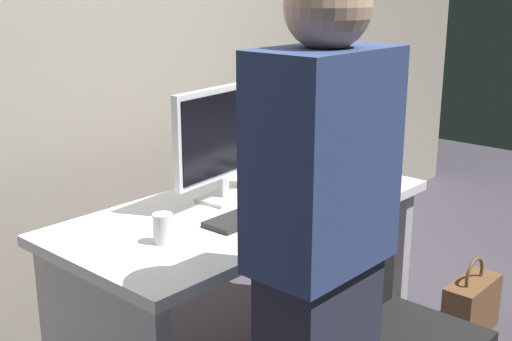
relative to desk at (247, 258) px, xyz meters
The scene contains 10 objects.
wall_back 1.29m from the desk, 90.00° to the left, with size 6.40×0.10×3.00m, color #9E9384.
desk is the anchor object (origin of this frame).
person_at_desk 0.88m from the desk, 123.06° to the right, with size 0.40×0.24×1.64m.
monitor 0.50m from the desk, 96.48° to the left, with size 0.54×0.16×0.46m.
keyboard 0.27m from the desk, 124.71° to the right, with size 0.43×0.13×0.02m, color #262626.
mouse 0.36m from the desk, 27.58° to the right, with size 0.06×0.10×0.03m, color black.
cup_near_keyboard 0.55m from the desk, behind, with size 0.07×0.07×0.10m, color silver.
book_stack 0.58m from the desk, 12.49° to the left, with size 0.23×0.17×0.09m.
cell_phone 0.53m from the desk, 19.83° to the right, with size 0.07×0.14×0.01m, color black.
handbag 1.15m from the desk, 30.41° to the right, with size 0.34×0.14×0.38m.
Camera 1 is at (-1.80, -1.67, 1.59)m, focal length 46.58 mm.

